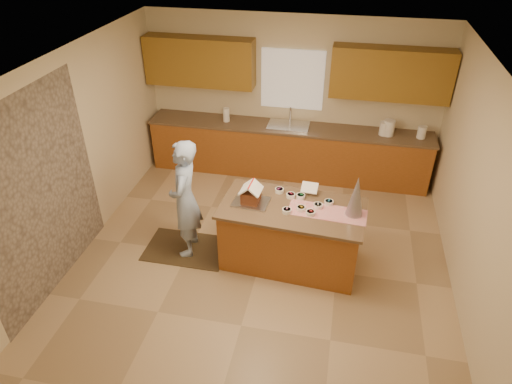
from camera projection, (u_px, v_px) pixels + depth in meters
The scene contains 28 objects.
floor at pixel (260, 262), 6.25m from camera, with size 5.50×5.50×0.00m, color tan.
ceiling at pixel (261, 67), 4.79m from camera, with size 5.50×5.50×0.00m, color silver.
wall_back at pixel (292, 96), 7.78m from camera, with size 5.50×5.50×0.00m, color beige.
wall_front at pixel (186, 372), 3.26m from camera, with size 5.50×5.50×0.00m, color beige.
wall_left at pixel (73, 157), 5.95m from camera, with size 5.50×5.50×0.00m, color beige.
wall_right at pixel (480, 201), 5.10m from camera, with size 5.50×5.50×0.00m, color beige.
stone_accent at pixel (40, 197), 5.34m from camera, with size 2.50×2.50×0.00m, color gray.
window_curtain at pixel (292, 80), 7.59m from camera, with size 1.05×0.03×1.00m, color white.
back_counter_base at pixel (287, 151), 8.03m from camera, with size 4.80×0.60×0.88m, color brown.
back_counter_top at pixel (288, 128), 7.78m from camera, with size 4.85×0.63×0.04m, color brown.
upper_cabinet_left at pixel (200, 62), 7.60m from camera, with size 1.85×0.35×0.80m, color olive.
upper_cabinet_right at pixel (391, 74), 7.07m from camera, with size 1.85×0.35×0.80m, color olive.
sink at pixel (288, 128), 7.79m from camera, with size 0.70×0.45×0.12m, color silver.
faucet at pixel (290, 115), 7.84m from camera, with size 0.03×0.03×0.28m, color silver.
island_base at pixel (291, 236), 6.04m from camera, with size 1.76×0.88×0.86m, color brown.
island_top at pixel (293, 208), 5.80m from camera, with size 1.83×0.96×0.04m, color brown.
table_runner at pixel (327, 212), 5.69m from camera, with size 0.98×0.35×0.01m, color #B40C1D.
baking_tray at pixel (251, 202), 5.86m from camera, with size 0.45×0.33×0.02m, color silver.
cookbook at pixel (310, 188), 6.01m from camera, with size 0.21×0.02×0.18m, color white.
tinsel_tree at pixel (356, 196), 5.51m from camera, with size 0.21×0.21×0.54m, color silver.
rug at pixel (187, 249), 6.48m from camera, with size 1.14×0.75×0.01m, color black.
boy at pixel (185, 199), 6.01m from camera, with size 0.61×0.40×1.68m, color #93AAD1.
canister_a at pixel (384, 129), 7.44m from camera, with size 0.16×0.16×0.22m, color white.
canister_b at pixel (389, 128), 7.42m from camera, with size 0.18×0.18×0.26m, color white.
canister_c at pixel (422, 132), 7.35m from camera, with size 0.14×0.14×0.20m, color white.
paper_towel at pixel (226, 115), 7.89m from camera, with size 0.11×0.11×0.24m, color white.
gingerbread_house at pixel (251, 194), 5.80m from camera, with size 0.28×0.29×0.27m.
candy_bowls at pixel (302, 203), 5.82m from camera, with size 0.78×0.56×0.05m.
Camera 1 is at (0.90, -4.65, 4.20)m, focal length 32.02 mm.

